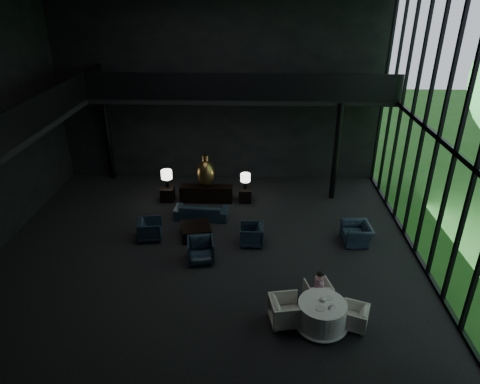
{
  "coord_description": "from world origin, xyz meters",
  "views": [
    {
      "loc": [
        1.54,
        -12.21,
        8.09
      ],
      "look_at": [
        1.07,
        0.5,
        1.88
      ],
      "focal_mm": 32.0,
      "sensor_mm": 36.0,
      "label": 1
    }
  ],
  "objects_px": {
    "side_table_right": "(245,195)",
    "coffee_table": "(196,231)",
    "table_lamp_left": "(167,175)",
    "child": "(320,280)",
    "table_lamp_right": "(245,178)",
    "lounge_armchair_east": "(252,233)",
    "dining_table": "(321,316)",
    "side_table_left": "(168,194)",
    "console": "(206,194)",
    "sofa": "(201,209)",
    "dining_chair_west": "(286,309)",
    "dining_chair_north": "(318,292)",
    "window_armchair": "(357,231)",
    "dining_chair_east": "(354,317)",
    "lounge_armchair_south": "(201,248)",
    "bronze_urn": "(206,173)",
    "lounge_armchair_west": "(150,228)"
  },
  "relations": [
    {
      "from": "table_lamp_left",
      "to": "dining_table",
      "type": "xyz_separation_m",
      "value": [
        5.36,
        -7.13,
        -0.77
      ]
    },
    {
      "from": "console",
      "to": "table_lamp_right",
      "type": "bearing_deg",
      "value": 2.52
    },
    {
      "from": "table_lamp_left",
      "to": "sofa",
      "type": "bearing_deg",
      "value": -43.67
    },
    {
      "from": "lounge_armchair_south",
      "to": "lounge_armchair_west",
      "type": "bearing_deg",
      "value": 136.95
    },
    {
      "from": "sofa",
      "to": "child",
      "type": "xyz_separation_m",
      "value": [
        3.85,
        -4.67,
        0.34
      ]
    },
    {
      "from": "dining_chair_north",
      "to": "sofa",
      "type": "bearing_deg",
      "value": -64.67
    },
    {
      "from": "sofa",
      "to": "dining_chair_north",
      "type": "bearing_deg",
      "value": 133.24
    },
    {
      "from": "window_armchair",
      "to": "dining_chair_east",
      "type": "bearing_deg",
      "value": -15.6
    },
    {
      "from": "table_lamp_left",
      "to": "lounge_armchair_south",
      "type": "bearing_deg",
      "value": -66.41
    },
    {
      "from": "sofa",
      "to": "child",
      "type": "bearing_deg",
      "value": 133.23
    },
    {
      "from": "console",
      "to": "lounge_armchair_west",
      "type": "relative_size",
      "value": 2.54
    },
    {
      "from": "table_lamp_left",
      "to": "bronze_urn",
      "type": "bearing_deg",
      "value": -0.58
    },
    {
      "from": "table_lamp_left",
      "to": "child",
      "type": "bearing_deg",
      "value": -48.7
    },
    {
      "from": "side_table_right",
      "to": "bronze_urn",
      "type": "bearing_deg",
      "value": 179.31
    },
    {
      "from": "lounge_armchair_south",
      "to": "dining_chair_north",
      "type": "bearing_deg",
      "value": -37.31
    },
    {
      "from": "lounge_armchair_south",
      "to": "dining_table",
      "type": "distance_m",
      "value": 4.49
    },
    {
      "from": "side_table_right",
      "to": "lounge_armchair_south",
      "type": "xyz_separation_m",
      "value": [
        -1.32,
        -4.27,
        0.19
      ]
    },
    {
      "from": "dining_chair_north",
      "to": "dining_chair_west",
      "type": "xyz_separation_m",
      "value": [
        -0.95,
        -0.88,
        0.14
      ]
    },
    {
      "from": "side_table_left",
      "to": "dining_table",
      "type": "height_order",
      "value": "dining_table"
    },
    {
      "from": "table_lamp_right",
      "to": "lounge_armchair_east",
      "type": "xyz_separation_m",
      "value": [
        0.3,
        -3.23,
        -0.62
      ]
    },
    {
      "from": "side_table_right",
      "to": "child",
      "type": "height_order",
      "value": "child"
    },
    {
      "from": "side_table_right",
      "to": "dining_chair_west",
      "type": "xyz_separation_m",
      "value": [
        1.24,
        -6.99,
        0.17
      ]
    },
    {
      "from": "side_table_right",
      "to": "dining_chair_east",
      "type": "bearing_deg",
      "value": -66.93
    },
    {
      "from": "coffee_table",
      "to": "child",
      "type": "xyz_separation_m",
      "value": [
        3.88,
        -3.3,
        0.5
      ]
    },
    {
      "from": "side_table_right",
      "to": "dining_chair_east",
      "type": "distance_m",
      "value": 7.68
    },
    {
      "from": "table_lamp_left",
      "to": "side_table_right",
      "type": "height_order",
      "value": "table_lamp_left"
    },
    {
      "from": "side_table_left",
      "to": "sofa",
      "type": "height_order",
      "value": "sofa"
    },
    {
      "from": "coffee_table",
      "to": "dining_chair_north",
      "type": "relative_size",
      "value": 1.64
    },
    {
      "from": "side_table_right",
      "to": "coffee_table",
      "type": "xyz_separation_m",
      "value": [
        -1.67,
        -2.82,
        -0.05
      ]
    },
    {
      "from": "dining_chair_west",
      "to": "child",
      "type": "height_order",
      "value": "child"
    },
    {
      "from": "side_table_right",
      "to": "window_armchair",
      "type": "xyz_separation_m",
      "value": [
        3.91,
        -2.98,
        0.17
      ]
    },
    {
      "from": "lounge_armchair_west",
      "to": "dining_chair_west",
      "type": "bearing_deg",
      "value": -140.29
    },
    {
      "from": "side_table_right",
      "to": "dining_table",
      "type": "height_order",
      "value": "dining_table"
    },
    {
      "from": "dining_chair_north",
      "to": "table_lamp_right",
      "type": "bearing_deg",
      "value": -84.45
    },
    {
      "from": "coffee_table",
      "to": "dining_chair_east",
      "type": "distance_m",
      "value": 6.32
    },
    {
      "from": "side_table_left",
      "to": "lounge_armchair_east",
      "type": "relative_size",
      "value": 0.69
    },
    {
      "from": "table_lamp_left",
      "to": "dining_chair_north",
      "type": "height_order",
      "value": "table_lamp_left"
    },
    {
      "from": "dining_chair_north",
      "to": "dining_chair_east",
      "type": "bearing_deg",
      "value": 116.1
    },
    {
      "from": "lounge_armchair_east",
      "to": "dining_chair_west",
      "type": "height_order",
      "value": "dining_chair_west"
    },
    {
      "from": "table_lamp_right",
      "to": "dining_table",
      "type": "bearing_deg",
      "value": -73.1
    },
    {
      "from": "console",
      "to": "table_lamp_left",
      "type": "height_order",
      "value": "table_lamp_left"
    },
    {
      "from": "dining_table",
      "to": "table_lamp_left",
      "type": "bearing_deg",
      "value": 126.95
    },
    {
      "from": "bronze_urn",
      "to": "side_table_left",
      "type": "bearing_deg",
      "value": -177.45
    },
    {
      "from": "side_table_right",
      "to": "window_armchair",
      "type": "height_order",
      "value": "window_armchair"
    },
    {
      "from": "lounge_armchair_south",
      "to": "coffee_table",
      "type": "distance_m",
      "value": 1.51
    },
    {
      "from": "lounge_armchair_east",
      "to": "dining_table",
      "type": "xyz_separation_m",
      "value": [
        1.86,
        -3.88,
        -0.09
      ]
    },
    {
      "from": "side_table_left",
      "to": "window_armchair",
      "type": "height_order",
      "value": "window_armchair"
    },
    {
      "from": "child",
      "to": "window_armchair",
      "type": "bearing_deg",
      "value": -118.46
    },
    {
      "from": "sofa",
      "to": "side_table_left",
      "type": "bearing_deg",
      "value": -38.21
    },
    {
      "from": "coffee_table",
      "to": "dining_chair_east",
      "type": "xyz_separation_m",
      "value": [
        4.68,
        -4.24,
        0.08
      ]
    }
  ]
}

